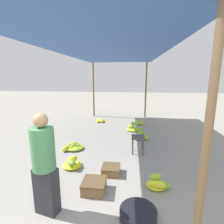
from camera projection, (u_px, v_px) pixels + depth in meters
canopy_post_front_right at (205, 153)px, 1.65m from camera, size 0.08×0.08×2.66m
canopy_post_back_left at (93, 90)px, 8.66m from camera, size 0.08×0.08×2.66m
canopy_post_back_right at (146, 90)px, 8.39m from camera, size 0.08×0.08×2.66m
canopy_tarp at (111, 52)px, 4.87m from camera, size 2.96×7.34×0.04m
vendor_foreground at (44, 163)px, 2.51m from camera, size 0.40×0.40×1.55m
stool at (138, 140)px, 4.65m from camera, size 0.34×0.34×0.46m
basin_black at (138, 214)px, 2.53m from camera, size 0.54×0.54×0.15m
banana_pile_left_0 at (72, 163)px, 3.95m from camera, size 0.43×0.47×0.23m
banana_pile_left_1 at (100, 120)px, 7.80m from camera, size 0.40×0.44×0.17m
banana_pile_left_2 at (73, 147)px, 4.92m from camera, size 0.56×0.63×0.20m
banana_pile_right_0 at (158, 184)px, 3.19m from camera, size 0.44×0.35×0.28m
banana_pile_right_1 at (140, 122)px, 7.41m from camera, size 0.37×0.46×0.20m
banana_pile_right_2 at (141, 136)px, 5.80m from camera, size 0.63×0.60×0.25m
banana_pile_right_3 at (135, 129)px, 6.53m from camera, size 0.57×0.50×0.33m
crate_near at (94, 186)px, 3.12m from camera, size 0.41×0.41×0.21m
crate_mid at (111, 170)px, 3.70m from camera, size 0.38×0.38×0.17m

